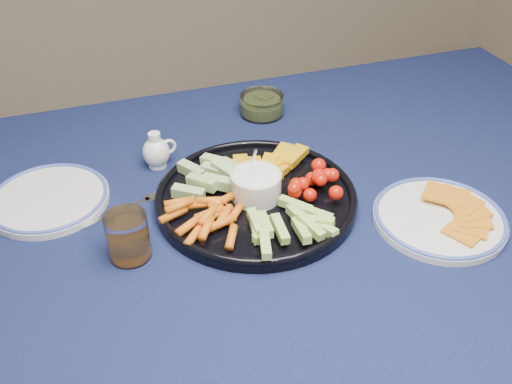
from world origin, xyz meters
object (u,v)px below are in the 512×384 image
object	(u,v)px
crudite_platter	(255,194)
dining_table	(281,241)
cheese_plate	(440,216)
creamer_pitcher	(157,152)
pickle_bowl	(262,106)
juice_tumbler	(128,239)
side_plate_extra	(49,198)

from	to	relation	value
crudite_platter	dining_table	bearing A→B (deg)	-28.33
crudite_platter	cheese_plate	world-z (taller)	crudite_platter
crudite_platter	cheese_plate	size ratio (longest dim) A/B	1.59
creamer_pitcher	pickle_bowl	bearing A→B (deg)	26.86
creamer_pitcher	juice_tumbler	size ratio (longest dim) A/B	0.92
dining_table	cheese_plate	xyz separation A→B (m)	(0.25, -0.13, 0.10)
creamer_pitcher	cheese_plate	xyz separation A→B (m)	(0.45, -0.35, -0.02)
pickle_bowl	side_plate_extra	distance (m)	0.54
creamer_pitcher	side_plate_extra	size ratio (longest dim) A/B	0.35
crudite_platter	pickle_bowl	size ratio (longest dim) A/B	3.65
creamer_pitcher	side_plate_extra	distance (m)	0.23
dining_table	pickle_bowl	size ratio (longest dim) A/B	15.91
dining_table	juice_tumbler	distance (m)	0.32
crudite_platter	side_plate_extra	xyz separation A→B (m)	(-0.37, 0.13, -0.01)
pickle_bowl	dining_table	bearing A→B (deg)	-102.87
pickle_bowl	side_plate_extra	size ratio (longest dim) A/B	0.47
dining_table	cheese_plate	size ratio (longest dim) A/B	6.95
creamer_pitcher	cheese_plate	size ratio (longest dim) A/B	0.33
side_plate_extra	creamer_pitcher	bearing A→B (deg)	15.11
cheese_plate	creamer_pitcher	bearing A→B (deg)	142.49
side_plate_extra	juice_tumbler	bearing A→B (deg)	-57.70
cheese_plate	juice_tumbler	distance (m)	0.56
dining_table	crudite_platter	xyz separation A→B (m)	(-0.05, 0.03, 0.11)
crudite_platter	juice_tumbler	world-z (taller)	crudite_platter
creamer_pitcher	side_plate_extra	world-z (taller)	creamer_pitcher
creamer_pitcher	dining_table	bearing A→B (deg)	-47.18
cheese_plate	crudite_platter	bearing A→B (deg)	152.15
dining_table	side_plate_extra	distance (m)	0.46
crudite_platter	side_plate_extra	world-z (taller)	crudite_platter
dining_table	cheese_plate	world-z (taller)	cheese_plate
juice_tumbler	dining_table	bearing A→B (deg)	8.52
creamer_pitcher	pickle_bowl	distance (m)	0.31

